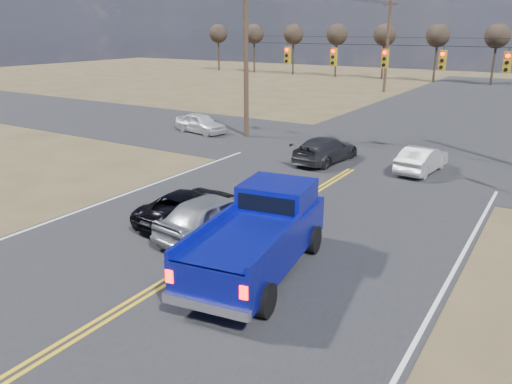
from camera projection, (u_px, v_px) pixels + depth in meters
The scene contains 12 objects.
ground at pixel (164, 284), 14.14m from camera, with size 160.00×160.00×0.00m, color brown.
road_main at pixel (317, 191), 22.18m from camera, with size 14.00×120.00×0.02m, color #28282B.
road_cross at pixel (378, 154), 28.60m from camera, with size 120.00×12.00×0.02m, color #28282B.
signal_gantry at pixel (393, 64), 26.59m from camera, with size 19.60×4.83×10.00m.
utility_poles at pixel (379, 61), 26.16m from camera, with size 19.60×58.32×10.00m.
treeline at pixel (428, 46), 34.01m from camera, with size 87.00×117.80×7.40m.
pickup_truck at pixel (260, 235), 14.57m from camera, with size 3.25×6.52×2.34m.
silver_suv at pixel (215, 215), 17.11m from camera, with size 1.83×4.55×1.55m, color #929699.
black_suv at pixel (191, 206), 18.41m from camera, with size 2.07×4.48×1.24m, color black.
white_car_queue at pixel (422, 159), 24.82m from camera, with size 1.39×3.98×1.31m, color silver.
dgrey_car_queue at pixel (326, 150), 26.71m from camera, with size 1.89×4.65×1.35m, color #2C2B30.
cross_car_west at pixel (201, 123), 34.07m from camera, with size 3.95×1.59×1.35m, color silver.
Camera 1 is at (8.91, -9.28, 6.92)m, focal length 35.00 mm.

